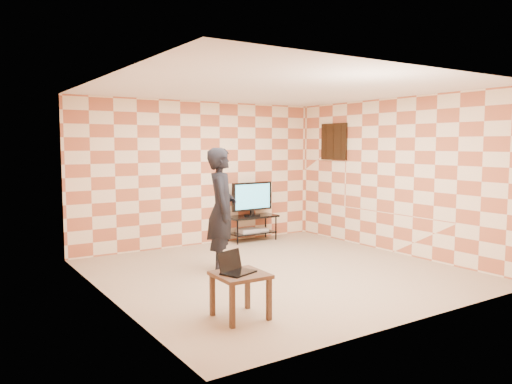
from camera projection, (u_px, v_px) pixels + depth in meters
floor at (278, 272)px, 7.44m from camera, size 5.00×5.00×0.00m
wall_back at (201, 173)px, 9.40m from camera, size 5.00×0.02×2.70m
wall_front at (417, 197)px, 5.23m from camera, size 5.00×0.02×2.70m
wall_left at (108, 190)px, 5.95m from camera, size 0.02×5.00×2.70m
wall_right at (395, 176)px, 8.67m from camera, size 0.02×5.00×2.70m
ceiling at (279, 88)px, 7.18m from camera, size 5.00×5.00×0.02m
wall_art at (334, 142)px, 9.89m from camera, size 0.04×0.72×0.72m
tv_stand at (252, 222)px, 9.82m from camera, size 1.01×0.46×0.50m
tv at (252, 197)px, 9.77m from camera, size 0.91×0.18×0.66m
dvd_player at (248, 230)px, 9.81m from camera, size 0.42×0.30×0.07m
game_console at (262, 230)px, 9.96m from camera, size 0.24×0.19×0.05m
side_table at (240, 281)px, 5.43m from camera, size 0.55×0.55×0.50m
laptop at (235, 268)px, 5.43m from camera, size 0.42×0.38×0.24m
person at (222, 209)px, 7.48m from camera, size 0.72×0.81×1.85m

